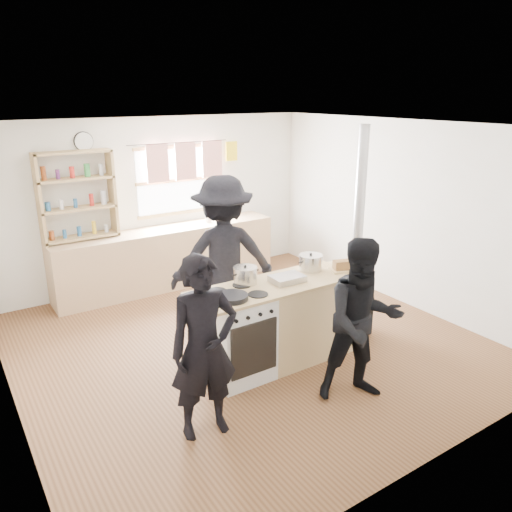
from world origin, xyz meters
name	(u,v)px	position (x,y,z in m)	size (l,w,h in m)	color
ground	(246,343)	(0.00, 0.00, -0.01)	(5.00, 5.00, 0.01)	brown
back_counter	(168,257)	(0.00, 2.22, 0.45)	(3.40, 0.55, 0.90)	tan
shelving_unit	(77,195)	(-1.20, 2.34, 1.51)	(1.00, 0.28, 1.20)	tan
thermos	(208,213)	(0.71, 2.22, 1.05)	(0.10, 0.10, 0.31)	silver
cooking_island	(284,321)	(0.14, -0.55, 0.47)	(1.97, 0.64, 0.93)	white
skillet_greens	(232,297)	(-0.57, -0.66, 0.96)	(0.40, 0.40, 0.05)	black
roast_tray	(287,278)	(0.16, -0.57, 0.97)	(0.36, 0.26, 0.07)	silver
stockpot_stove	(245,275)	(-0.24, -0.37, 1.02)	(0.25, 0.25, 0.20)	silver
stockpot_counter	(311,262)	(0.59, -0.42, 1.02)	(0.26, 0.26, 0.20)	#BCBCBF
bread_board	(343,266)	(0.88, -0.64, 0.98)	(0.33, 0.28, 0.12)	tan
flue_heater	(355,282)	(1.24, -0.47, 0.65)	(0.35, 0.35, 2.50)	black
person_near_left	(204,348)	(-1.15, -1.17, 0.81)	(0.59, 0.39, 1.62)	black
person_near_right	(363,321)	(0.34, -1.50, 0.80)	(0.78, 0.60, 1.60)	black
person_far	(223,257)	(-0.07, 0.40, 0.97)	(1.25, 0.72, 1.94)	black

